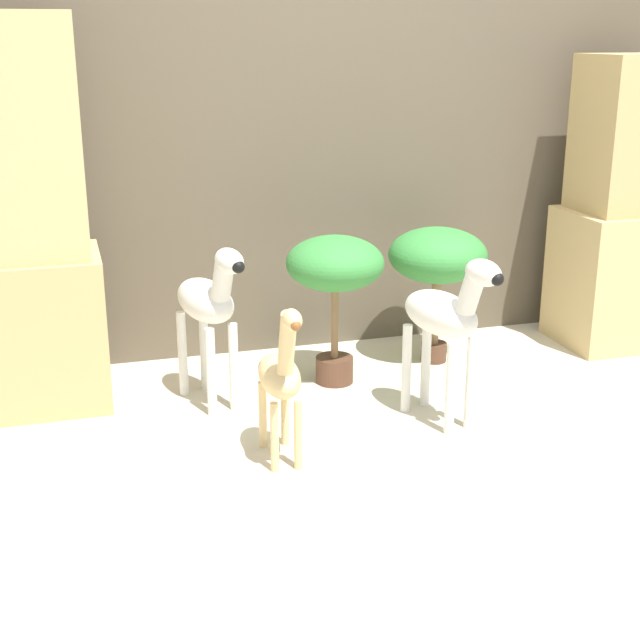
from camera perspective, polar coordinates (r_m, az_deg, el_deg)
ground_plane at (r=3.35m, az=6.93°, el=-8.26°), size 14.00×14.00×0.00m
wall_back at (r=4.24m, az=0.48°, el=12.87°), size 6.40×0.08×2.20m
rock_pillar_left at (r=3.71m, az=-18.59°, el=5.33°), size 0.59×0.46×1.55m
rock_pillar_right at (r=4.56m, az=19.06°, el=6.29°), size 0.59×0.46×1.38m
zebra_right at (r=3.44m, az=8.09°, el=0.20°), size 0.28×0.50×0.70m
zebra_left at (r=3.60m, az=-7.11°, el=1.05°), size 0.28×0.50×0.70m
giraffe_figurine at (r=3.12m, az=-2.52°, el=-3.56°), size 0.15×0.42×0.62m
potted_palm_front at (r=4.09m, az=7.54°, el=3.96°), size 0.45×0.45×0.64m
potted_palm_back at (r=3.79m, az=0.97°, el=3.13°), size 0.42×0.42×0.66m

